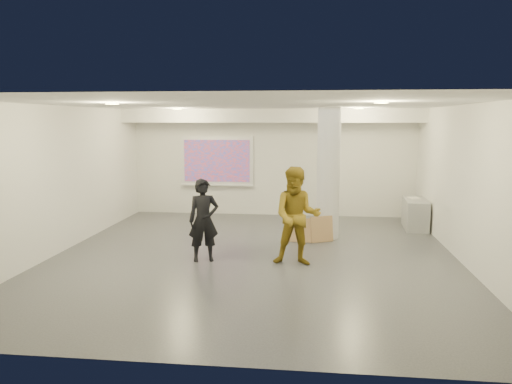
# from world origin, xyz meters

# --- Properties ---
(floor) EXTENTS (8.00, 9.00, 0.01)m
(floor) POSITION_xyz_m (0.00, 0.00, 0.00)
(floor) COLOR #383A40
(floor) RESTS_ON ground
(ceiling) EXTENTS (8.00, 9.00, 0.01)m
(ceiling) POSITION_xyz_m (0.00, 0.00, 3.00)
(ceiling) COLOR white
(ceiling) RESTS_ON floor
(wall_back) EXTENTS (8.00, 0.01, 3.00)m
(wall_back) POSITION_xyz_m (0.00, 4.50, 1.50)
(wall_back) COLOR silver
(wall_back) RESTS_ON floor
(wall_front) EXTENTS (8.00, 0.01, 3.00)m
(wall_front) POSITION_xyz_m (0.00, -4.50, 1.50)
(wall_front) COLOR silver
(wall_front) RESTS_ON floor
(wall_left) EXTENTS (0.01, 9.00, 3.00)m
(wall_left) POSITION_xyz_m (-4.00, 0.00, 1.50)
(wall_left) COLOR silver
(wall_left) RESTS_ON floor
(wall_right) EXTENTS (0.01, 9.00, 3.00)m
(wall_right) POSITION_xyz_m (4.00, 0.00, 1.50)
(wall_right) COLOR silver
(wall_right) RESTS_ON floor
(soffit_band) EXTENTS (8.00, 1.10, 0.36)m
(soffit_band) POSITION_xyz_m (0.00, 3.95, 2.82)
(soffit_band) COLOR silver
(soffit_band) RESTS_ON ceiling
(downlight_nw) EXTENTS (0.22, 0.22, 0.02)m
(downlight_nw) POSITION_xyz_m (-2.20, 2.50, 2.98)
(downlight_nw) COLOR #ECE586
(downlight_nw) RESTS_ON ceiling
(downlight_ne) EXTENTS (0.22, 0.22, 0.02)m
(downlight_ne) POSITION_xyz_m (2.20, 2.50, 2.98)
(downlight_ne) COLOR #ECE586
(downlight_ne) RESTS_ON ceiling
(downlight_sw) EXTENTS (0.22, 0.22, 0.02)m
(downlight_sw) POSITION_xyz_m (-2.20, -1.50, 2.98)
(downlight_sw) COLOR #ECE586
(downlight_sw) RESTS_ON ceiling
(downlight_se) EXTENTS (0.22, 0.22, 0.02)m
(downlight_se) POSITION_xyz_m (2.20, -1.50, 2.98)
(downlight_se) COLOR #ECE586
(downlight_se) RESTS_ON ceiling
(column) EXTENTS (0.52, 0.52, 3.00)m
(column) POSITION_xyz_m (1.50, 1.80, 1.50)
(column) COLOR silver
(column) RESTS_ON floor
(projection_screen) EXTENTS (2.10, 0.13, 1.42)m
(projection_screen) POSITION_xyz_m (-1.60, 4.45, 1.53)
(projection_screen) COLOR silver
(projection_screen) RESTS_ON wall_back
(credenza) EXTENTS (0.60, 1.30, 0.74)m
(credenza) POSITION_xyz_m (3.72, 3.07, 0.37)
(credenza) COLOR gray
(credenza) RESTS_ON floor
(papers_stack) EXTENTS (0.29, 0.35, 0.02)m
(papers_stack) POSITION_xyz_m (3.71, 3.24, 0.75)
(papers_stack) COLOR silver
(papers_stack) RESTS_ON credenza
(cardboard_back) EXTENTS (0.53, 0.34, 0.58)m
(cardboard_back) POSITION_xyz_m (1.36, 1.39, 0.29)
(cardboard_back) COLOR #9A764D
(cardboard_back) RESTS_ON floor
(cardboard_front) EXTENTS (0.50, 0.19, 0.54)m
(cardboard_front) POSITION_xyz_m (0.89, 1.33, 0.27)
(cardboard_front) COLOR #9A764D
(cardboard_front) RESTS_ON floor
(woman) EXTENTS (0.68, 0.55, 1.60)m
(woman) POSITION_xyz_m (-0.92, -0.39, 0.80)
(woman) COLOR black
(woman) RESTS_ON floor
(man) EXTENTS (0.90, 0.70, 1.85)m
(man) POSITION_xyz_m (0.87, -0.44, 0.93)
(man) COLOR olive
(man) RESTS_ON floor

